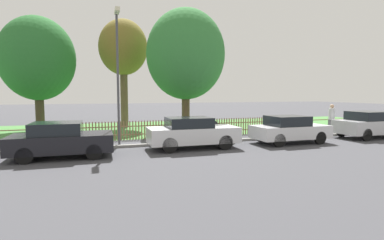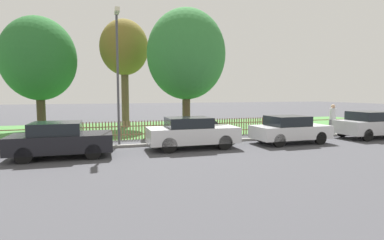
% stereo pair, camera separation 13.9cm
% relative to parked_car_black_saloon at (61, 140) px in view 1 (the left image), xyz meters
% --- Properties ---
extents(ground_plane, '(120.00, 120.00, 0.00)m').
position_rel_parked_car_black_saloon_xyz_m(ground_plane, '(4.94, 1.30, -0.69)').
color(ground_plane, '#424247').
extents(kerb_stone, '(40.18, 0.20, 0.12)m').
position_rel_parked_car_black_saloon_xyz_m(kerb_stone, '(4.94, 1.40, -0.63)').
color(kerb_stone, gray).
rests_on(kerb_stone, ground).
extents(grass_strip, '(40.18, 9.67, 0.01)m').
position_rel_parked_car_black_saloon_xyz_m(grass_strip, '(4.94, 8.40, -0.69)').
color(grass_strip, '#477F3D').
rests_on(grass_strip, ground).
extents(park_fence, '(40.18, 0.05, 1.00)m').
position_rel_parked_car_black_saloon_xyz_m(park_fence, '(4.94, 3.58, -0.19)').
color(park_fence, olive).
rests_on(park_fence, ground).
extents(parked_car_black_saloon, '(3.75, 1.85, 1.36)m').
position_rel_parked_car_black_saloon_xyz_m(parked_car_black_saloon, '(0.00, 0.00, 0.00)').
color(parked_car_black_saloon, black).
rests_on(parked_car_black_saloon, ground).
extents(parked_car_navy_estate, '(4.02, 1.72, 1.40)m').
position_rel_parked_car_black_saloon_xyz_m(parked_car_navy_estate, '(5.35, 0.20, 0.03)').
color(parked_car_navy_estate, silver).
rests_on(parked_car_navy_estate, ground).
extents(parked_car_red_compact, '(3.78, 1.74, 1.36)m').
position_rel_parked_car_black_saloon_xyz_m(parked_car_red_compact, '(10.34, 0.06, 0.00)').
color(parked_car_red_compact, silver).
rests_on(parked_car_red_compact, ground).
extents(parked_car_white_van, '(3.86, 1.84, 1.47)m').
position_rel_parked_car_black_saloon_xyz_m(parked_car_white_van, '(15.66, 0.19, 0.06)').
color(parked_car_white_van, '#BCBCC1').
rests_on(parked_car_white_van, ground).
extents(covered_motorcycle, '(1.87, 0.91, 1.15)m').
position_rel_parked_car_black_saloon_xyz_m(covered_motorcycle, '(6.83, 2.61, -0.01)').
color(covered_motorcycle, black).
rests_on(covered_motorcycle, ground).
extents(tree_nearest_kerb, '(4.66, 4.66, 7.36)m').
position_rel_parked_car_black_saloon_xyz_m(tree_nearest_kerb, '(-2.12, 9.25, 3.96)').
color(tree_nearest_kerb, '#473828').
rests_on(tree_nearest_kerb, ground).
extents(tree_behind_motorcycle, '(3.43, 3.43, 7.70)m').
position_rel_parked_car_black_saloon_xyz_m(tree_behind_motorcycle, '(3.34, 9.80, 4.94)').
color(tree_behind_motorcycle, brown).
rests_on(tree_behind_motorcycle, ground).
extents(tree_mid_park, '(4.91, 4.91, 7.72)m').
position_rel_parked_car_black_saloon_xyz_m(tree_mid_park, '(6.79, 5.88, 4.18)').
color(tree_mid_park, brown).
rests_on(tree_mid_park, ground).
extents(pedestrian_near_fence, '(0.44, 0.44, 1.79)m').
position_rel_parked_car_black_saloon_xyz_m(pedestrian_near_fence, '(15.00, 2.27, 0.32)').
color(pedestrian_near_fence, slate).
rests_on(pedestrian_near_fence, ground).
extents(street_lamp, '(0.20, 0.79, 6.23)m').
position_rel_parked_car_black_saloon_xyz_m(street_lamp, '(2.33, 2.03, 3.18)').
color(street_lamp, '#47474C').
rests_on(street_lamp, ground).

